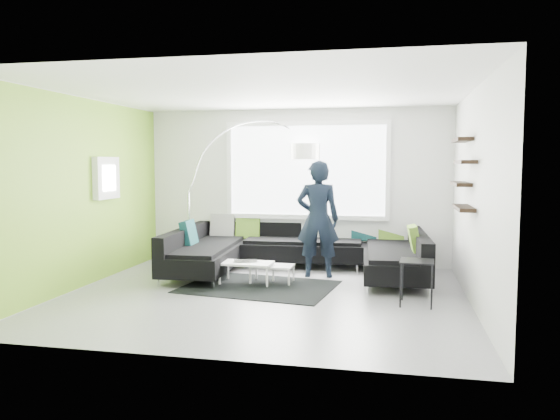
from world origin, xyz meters
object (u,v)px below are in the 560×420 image
Objects in this scene: sectional_sofa at (298,252)px; coffee_table at (259,273)px; side_table at (417,283)px; laptop at (246,261)px; person at (318,219)px; arc_lamp at (188,193)px.

sectional_sofa reaches higher than coffee_table.
side_table is 1.44× the size of laptop.
laptop reaches higher than coffee_table.
sectional_sofa is 0.88m from coffee_table.
person is (-1.50, 1.49, 0.65)m from side_table.
side_table is (1.82, -1.54, -0.09)m from sectional_sofa.
side_table is at bearing 129.37° from person.
side_table is at bearing -39.51° from arc_lamp.
side_table is 0.31× the size of person.
side_table is at bearing -43.19° from sectional_sofa.
sectional_sofa is 2.35m from arc_lamp.
sectional_sofa is 7.13× the size of side_table.
arc_lamp is (-1.62, 1.25, 1.14)m from coffee_table.
person is 4.62× the size of laptop.
person reaches higher than laptop.
arc_lamp reaches higher than side_table.
sectional_sofa is 2.22× the size of person.
arc_lamp is at bearing 162.41° from sectional_sofa.
arc_lamp is 2.52m from person.
arc_lamp is 1.39× the size of person.
coffee_table is 2.34m from arc_lamp.
laptop is at bearing 163.21° from side_table.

